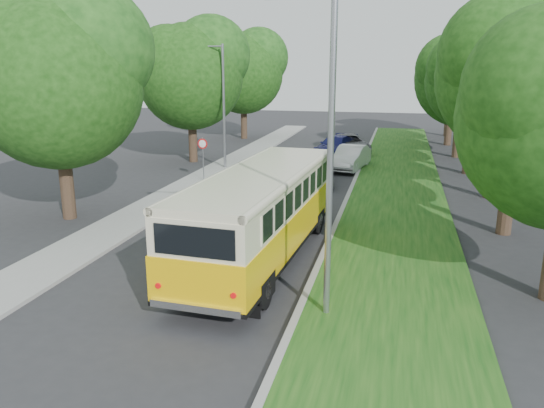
% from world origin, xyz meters
% --- Properties ---
extents(ground, '(120.00, 120.00, 0.00)m').
position_xyz_m(ground, '(0.00, 0.00, 0.00)').
color(ground, '#2C2C2E').
rests_on(ground, ground).
extents(curb, '(0.20, 70.00, 0.15)m').
position_xyz_m(curb, '(3.60, 5.00, 0.07)').
color(curb, gray).
rests_on(curb, ground).
extents(grass_verge, '(4.50, 70.00, 0.13)m').
position_xyz_m(grass_verge, '(5.95, 5.00, 0.07)').
color(grass_verge, '#134612').
rests_on(grass_verge, ground).
extents(sidewalk, '(2.20, 70.00, 0.12)m').
position_xyz_m(sidewalk, '(-4.80, 5.00, 0.06)').
color(sidewalk, gray).
rests_on(sidewalk, ground).
extents(treeline, '(24.27, 41.91, 9.46)m').
position_xyz_m(treeline, '(3.15, 17.99, 5.93)').
color(treeline, '#332319').
rests_on(treeline, ground).
extents(lamppost_near, '(1.71, 0.16, 8.00)m').
position_xyz_m(lamppost_near, '(4.21, -2.50, 4.37)').
color(lamppost_near, gray).
rests_on(lamppost_near, ground).
extents(lamppost_far, '(1.71, 0.16, 7.50)m').
position_xyz_m(lamppost_far, '(-4.70, 16.00, 4.12)').
color(lamppost_far, gray).
rests_on(lamppost_far, ground).
extents(warning_sign, '(0.56, 0.10, 2.50)m').
position_xyz_m(warning_sign, '(-4.50, 11.98, 1.71)').
color(warning_sign, gray).
rests_on(warning_sign, ground).
extents(vintage_bus, '(3.26, 10.49, 3.07)m').
position_xyz_m(vintage_bus, '(1.67, 1.05, 1.54)').
color(vintage_bus, '#FFC108').
rests_on(vintage_bus, ground).
extents(car_silver, '(2.49, 4.69, 1.52)m').
position_xyz_m(car_silver, '(1.58, 13.32, 0.76)').
color(car_silver, '#ABABB0').
rests_on(car_silver, ground).
extents(car_white, '(2.31, 4.67, 1.47)m').
position_xyz_m(car_white, '(3.00, 17.66, 0.74)').
color(car_white, silver).
rests_on(car_white, ground).
extents(car_blue, '(3.11, 5.12, 1.39)m').
position_xyz_m(car_blue, '(1.46, 22.69, 0.69)').
color(car_blue, navy).
rests_on(car_blue, ground).
extents(car_grey, '(3.80, 5.62, 1.43)m').
position_xyz_m(car_grey, '(2.37, 23.58, 0.72)').
color(car_grey, '#4F5156').
rests_on(car_grey, ground).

